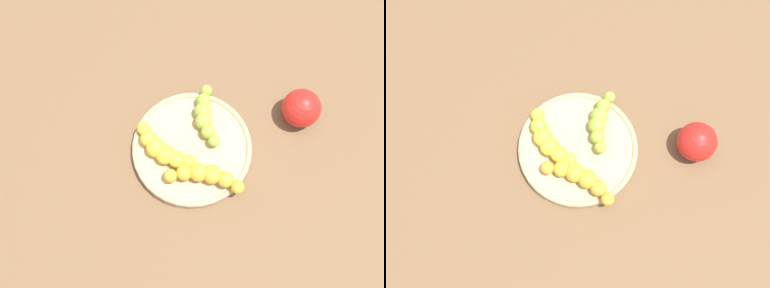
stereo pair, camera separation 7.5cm
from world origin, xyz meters
TOP-DOWN VIEW (x-y plane):
  - ground_plane at (0.00, 0.00)m, footprint 2.40×2.40m
  - fruit_bowl at (0.00, 0.00)m, footprint 0.22×0.22m
  - banana_spotted at (0.04, 0.05)m, footprint 0.06×0.14m
  - banana_green at (-0.06, -0.00)m, footprint 0.11×0.08m
  - banana_yellow at (0.03, -0.04)m, footprint 0.06×0.13m
  - apple_red at (-0.15, 0.15)m, footprint 0.07×0.07m

SIDE VIEW (x-z plane):
  - ground_plane at x=0.00m, z-range 0.00..0.00m
  - fruit_bowl at x=0.00m, z-range 0.00..0.02m
  - banana_green at x=-0.06m, z-range 0.02..0.05m
  - apple_red at x=-0.15m, z-range 0.00..0.07m
  - banana_spotted at x=0.04m, z-range 0.02..0.05m
  - banana_yellow at x=0.03m, z-range 0.02..0.06m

